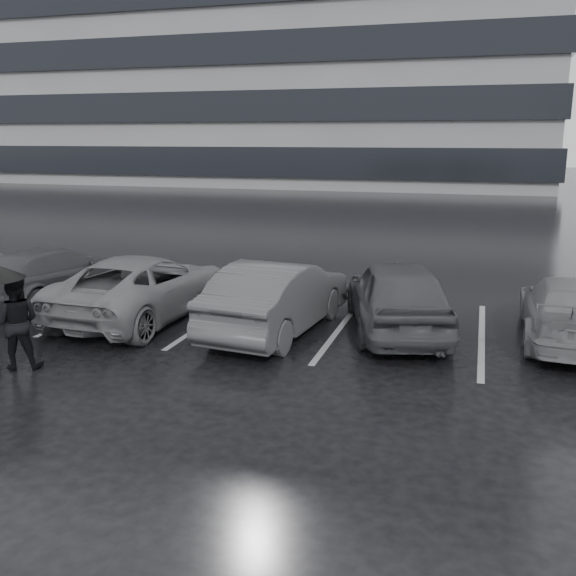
% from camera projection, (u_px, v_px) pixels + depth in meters
% --- Properties ---
extents(ground, '(160.00, 160.00, 0.00)m').
position_uv_depth(ground, '(278.00, 362.00, 11.17)').
color(ground, black).
rests_on(ground, ground).
extents(office_building, '(61.00, 26.00, 29.00)m').
position_uv_depth(office_building, '(207.00, 19.00, 58.76)').
color(office_building, gray).
rests_on(office_building, ground).
extents(car_main, '(2.87, 4.67, 1.48)m').
position_uv_depth(car_main, '(397.00, 295.00, 12.81)').
color(car_main, black).
rests_on(car_main, ground).
extents(car_west_a, '(2.00, 4.53, 1.45)m').
position_uv_depth(car_west_a, '(278.00, 296.00, 12.80)').
color(car_west_a, '#2C2C2E').
rests_on(car_west_a, ground).
extents(car_west_b, '(2.47, 5.02, 1.37)m').
position_uv_depth(car_west_b, '(142.00, 286.00, 13.83)').
color(car_west_b, '#515153').
rests_on(car_west_b, ground).
extents(car_west_c, '(2.46, 4.64, 1.28)m').
position_uv_depth(car_west_c, '(52.00, 274.00, 15.30)').
color(car_west_c, black).
rests_on(car_west_c, ground).
extents(car_east, '(1.88, 4.38, 1.26)m').
position_uv_depth(car_east, '(571.00, 310.00, 12.18)').
color(car_east, '#515153').
rests_on(car_east, ground).
extents(pedestrian_right, '(0.96, 0.87, 1.61)m').
position_uv_depth(pedestrian_right, '(16.00, 322.00, 10.74)').
color(pedestrian_right, black).
rests_on(pedestrian_right, ground).
extents(stall_stripes, '(19.72, 5.00, 0.00)m').
position_uv_depth(stall_stripes, '(277.00, 320.00, 13.72)').
color(stall_stripes, '#959597').
rests_on(stall_stripes, ground).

